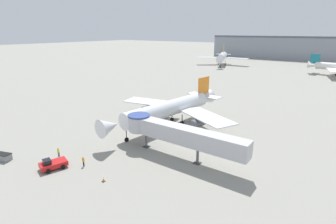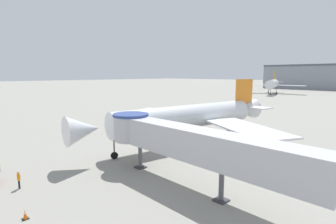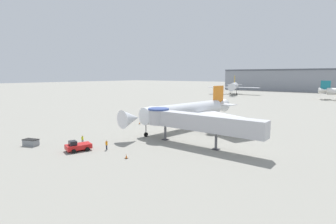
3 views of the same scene
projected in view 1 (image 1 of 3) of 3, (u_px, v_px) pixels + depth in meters
ground_plane at (158, 125)px, 60.50m from camera, size 800.00×800.00×0.00m
main_airplane at (170, 109)px, 58.86m from camera, size 31.17×33.71×9.63m
jet_bridge at (174, 133)px, 44.28m from camera, size 23.00×4.09×6.03m
pushback_tug_red at (53, 164)px, 41.19m from camera, size 3.34×4.46×1.78m
service_container_gray at (3, 157)px, 43.92m from camera, size 3.03×2.26×1.16m
traffic_cone_starboard_wing at (219, 135)px, 53.54m from camera, size 0.40×0.40×0.67m
traffic_cone_apron_front at (103, 179)px, 37.74m from camera, size 0.44×0.44×0.73m
traffic_cone_port_wing at (121, 118)px, 64.19m from camera, size 0.40×0.40×0.67m
ground_crew_marshaller at (58, 152)px, 45.01m from camera, size 0.36×0.34×1.65m
ground_crew_wing_walker at (83, 161)px, 41.82m from camera, size 0.33×0.22×1.66m
background_jet_gold_tail at (222, 57)px, 161.31m from camera, size 30.93×29.28×12.04m
terminal_building at (305, 48)px, 192.91m from camera, size 132.82×28.20×16.97m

